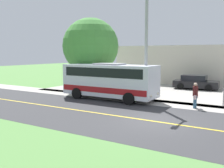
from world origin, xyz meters
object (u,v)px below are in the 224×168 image
pedestrian_with_bags (195,95)px  commercial_building (217,64)px  tree_curbside (91,46)px  street_light_pole (146,43)px  shuttle_bus_front (109,80)px  parked_car_near (195,82)px

pedestrian_with_bags → commercial_building: size_ratio=0.07×
pedestrian_with_bags → tree_curbside: bearing=-104.4°
tree_curbside → commercial_building: bearing=146.6°
pedestrian_with_bags → street_light_pole: 5.20m
shuttle_bus_front → parked_car_near: 10.66m
street_light_pole → parked_car_near: 10.12m
shuttle_bus_front → parked_car_near: (-9.64, 4.46, -0.91)m
street_light_pole → commercial_building: (-16.52, 2.37, -2.18)m
shuttle_bus_front → pedestrian_with_bags: size_ratio=4.50×
street_light_pole → commercial_building: 16.83m
pedestrian_with_bags → street_light_pole: street_light_pole is taller
pedestrian_with_bags → parked_car_near: bearing=-166.6°
tree_curbside → commercial_building: 16.89m
commercial_building → pedestrian_with_bags: bearing=4.9°
shuttle_bus_front → commercial_building: commercial_building is taller
shuttle_bus_front → commercial_building: 17.73m
shuttle_bus_front → tree_curbside: 5.62m
street_light_pole → tree_curbside: (-2.52, -6.85, -0.10)m
pedestrian_with_bags → tree_curbside: (-2.74, -10.65, 3.44)m
parked_car_near → tree_curbside: tree_curbside is taller
pedestrian_with_bags → parked_car_near: pedestrian_with_bags is taller
shuttle_bus_front → pedestrian_with_bags: (-0.17, 6.72, -0.67)m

